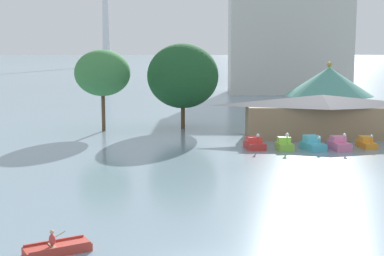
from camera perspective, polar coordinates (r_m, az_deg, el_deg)
The scene contains 11 objects.
rowboat_with_rower at distance 28.57m, azimuth -13.90°, elevation -12.10°, with size 3.46×3.80×1.59m.
pedal_boat_red at distance 55.96m, azimuth 6.53°, elevation -1.67°, with size 2.22×2.89×1.71m.
pedal_boat_lime at distance 55.80m, azimuth 9.62°, elevation -1.71°, with size 1.69×2.36×1.85m.
pedal_boat_cyan at distance 56.47m, azimuth 12.48°, elevation -1.66°, with size 2.41×3.24×1.53m.
pedal_boat_pink at distance 57.13m, azimuth 15.09°, elevation -1.64°, with size 2.04×2.96×1.84m.
pedal_boat_orange at distance 59.12m, azimuth 17.75°, elevation -1.51°, with size 1.58×2.90×1.51m.
boathouse at distance 64.11m, azimuth 13.39°, elevation 1.30°, with size 18.40×6.08×4.94m.
green_roof_pavilion at distance 74.99m, azimuth 14.07°, elevation 3.76°, with size 11.58×11.58×8.42m.
shoreline_tree_tall_left at distance 68.08m, azimuth -9.33°, elevation 5.68°, with size 6.84×6.84×10.03m.
shoreline_tree_mid at distance 69.30m, azimuth -0.96°, elevation 5.45°, with size 9.04×9.04×10.80m.
background_building_block at distance 128.60m, azimuth 10.03°, elevation 9.80°, with size 27.42×14.22×27.75m.
Camera 1 is at (0.18, -23.82, 10.03)m, focal length 51.08 mm.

